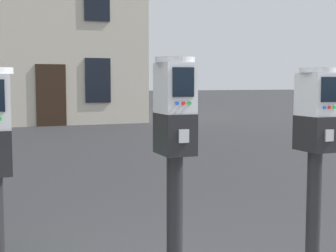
{
  "coord_description": "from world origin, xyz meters",
  "views": [
    {
      "loc": [
        -1.11,
        -2.77,
        1.49
      ],
      "look_at": [
        -0.1,
        -0.22,
        1.25
      ],
      "focal_mm": 52.35,
      "sensor_mm": 36.0,
      "label": 1
    }
  ],
  "objects": [
    {
      "name": "parking_meter_twin_adjacent",
      "position": [
        -0.1,
        -0.32,
        1.17
      ],
      "size": [
        0.22,
        0.25,
        1.49
      ],
      "rotation": [
        0.0,
        0.0,
        -1.58
      ],
      "color": "black",
      "rests_on": "sidewalk_slab"
    },
    {
      "name": "parking_meter_end_of_row",
      "position": [
        0.84,
        -0.32,
        1.13
      ],
      "size": [
        0.22,
        0.25,
        1.44
      ],
      "rotation": [
        0.0,
        0.0,
        -1.58
      ],
      "color": "black",
      "rests_on": "sidewalk_slab"
    }
  ]
}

